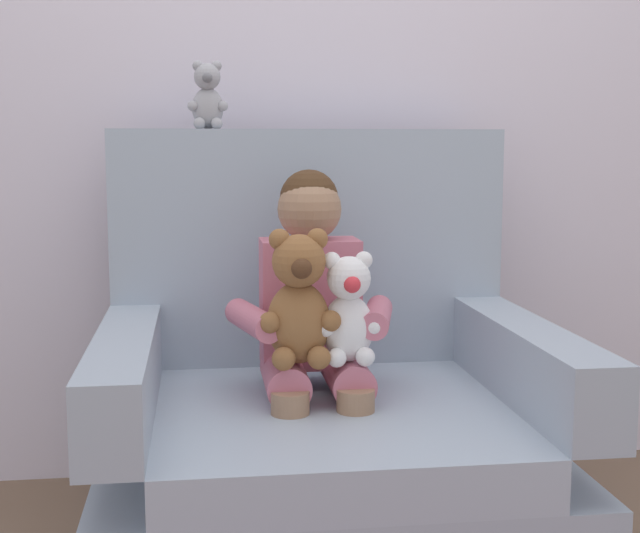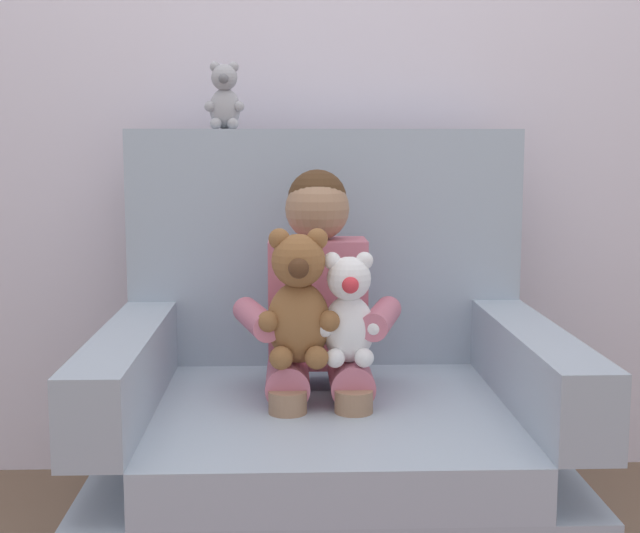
% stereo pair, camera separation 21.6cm
% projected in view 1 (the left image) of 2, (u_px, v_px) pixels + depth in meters
% --- Properties ---
extents(back_wall, '(6.00, 0.10, 2.60)m').
position_uv_depth(back_wall, '(297.00, 68.00, 2.82)').
color(back_wall, silver).
rests_on(back_wall, ground).
extents(armchair, '(1.14, 1.00, 1.10)m').
position_uv_depth(armchair, '(325.00, 427.00, 2.34)').
color(armchair, '#9EADBC').
rests_on(armchair, ground).
extents(seated_child, '(0.45, 0.39, 0.82)m').
position_uv_depth(seated_child, '(313.00, 312.00, 2.32)').
color(seated_child, '#C66B7F').
rests_on(seated_child, armchair).
extents(plush_white, '(0.16, 0.13, 0.28)m').
position_uv_depth(plush_white, '(349.00, 311.00, 2.18)').
color(plush_white, white).
rests_on(plush_white, armchair).
extents(plush_brown, '(0.20, 0.16, 0.34)m').
position_uv_depth(plush_brown, '(299.00, 302.00, 2.16)').
color(plush_brown, brown).
rests_on(plush_brown, armchair).
extents(plush_grey_on_backrest, '(0.12, 0.09, 0.19)m').
position_uv_depth(plush_grey_on_backrest, '(208.00, 97.00, 2.53)').
color(plush_grey_on_backrest, '#9E9EA3').
rests_on(plush_grey_on_backrest, armchair).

